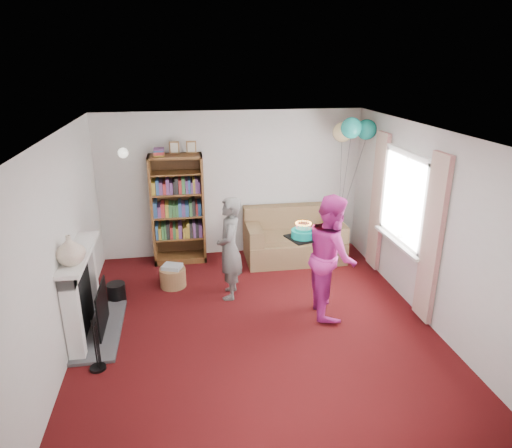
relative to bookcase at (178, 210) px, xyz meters
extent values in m
plane|color=#37080B|center=(0.94, -2.30, -0.90)|extent=(5.00, 5.00, 0.00)
cube|color=silver|center=(0.94, 0.21, 0.35)|extent=(4.50, 0.02, 2.50)
cube|color=silver|center=(-1.32, -2.30, 0.35)|extent=(0.02, 5.00, 2.50)
cube|color=silver|center=(3.20, -2.30, 0.35)|extent=(0.02, 5.00, 2.50)
cube|color=white|center=(0.94, -2.30, 1.60)|extent=(4.50, 5.00, 0.01)
cube|color=#3F3F42|center=(-1.06, -2.10, -0.88)|extent=(0.55, 1.40, 0.04)
cube|color=white|center=(-1.21, -2.65, -0.37)|extent=(0.18, 0.14, 1.06)
cube|color=white|center=(-1.21, -1.55, -0.37)|extent=(0.18, 0.14, 1.06)
cube|color=white|center=(-1.21, -2.10, 0.10)|extent=(0.18, 1.24, 0.16)
cube|color=white|center=(-1.18, -2.10, 0.20)|extent=(0.28, 1.35, 0.05)
cube|color=black|center=(-1.23, -2.10, -0.42)|extent=(0.10, 0.80, 0.86)
cube|color=black|center=(-0.99, -2.10, -0.57)|extent=(0.02, 0.70, 0.60)
cylinder|color=black|center=(-0.96, -2.88, -0.58)|extent=(0.18, 0.18, 0.64)
cylinder|color=black|center=(-0.93, -1.30, -0.77)|extent=(0.26, 0.26, 0.26)
cube|color=white|center=(3.15, -1.70, 1.17)|extent=(0.08, 1.30, 0.08)
cube|color=white|center=(3.15, -1.70, -0.08)|extent=(0.08, 1.30, 0.08)
cube|color=white|center=(3.18, -1.70, 0.55)|extent=(0.01, 1.15, 1.20)
cube|color=white|center=(3.12, -1.70, -0.11)|extent=(0.14, 1.32, 0.04)
cube|color=#BAA78D|center=(3.14, -2.52, 0.25)|extent=(0.07, 0.38, 2.20)
cube|color=#BAA78D|center=(3.14, -0.88, 0.25)|extent=(0.07, 0.38, 2.20)
cylinder|color=gold|center=(-0.81, 0.15, 1.00)|extent=(0.04, 0.12, 0.04)
sphere|color=white|center=(-0.81, 0.06, 0.98)|extent=(0.16, 0.16, 0.16)
cube|color=#472B14|center=(0.00, 0.16, 0.01)|extent=(0.87, 0.04, 1.84)
cube|color=brown|center=(-0.41, -0.03, 0.01)|extent=(0.04, 0.42, 1.84)
cube|color=brown|center=(0.42, -0.03, 0.01)|extent=(0.04, 0.42, 1.84)
cube|color=brown|center=(0.00, -0.03, 0.91)|extent=(0.87, 0.42, 0.04)
cube|color=brown|center=(0.00, -0.03, -0.85)|extent=(0.87, 0.42, 0.10)
cube|color=brown|center=(0.00, -0.03, -0.47)|extent=(0.79, 0.38, 0.03)
cube|color=brown|center=(0.00, -0.03, -0.08)|extent=(0.79, 0.38, 0.02)
cube|color=brown|center=(0.00, -0.03, 0.31)|extent=(0.79, 0.38, 0.02)
cube|color=brown|center=(0.00, -0.03, 0.64)|extent=(0.79, 0.38, 0.02)
cube|color=maroon|center=(-0.24, -0.05, 0.99)|extent=(0.16, 0.22, 0.12)
cube|color=brown|center=(0.00, 0.02, 1.04)|extent=(0.16, 0.02, 0.20)
cube|color=brown|center=(0.27, 0.02, 1.04)|extent=(0.16, 0.02, 0.20)
cube|color=brown|center=(1.95, -0.30, -0.71)|extent=(1.66, 0.88, 0.39)
cube|color=brown|center=(1.95, 0.02, -0.37)|extent=(1.66, 0.24, 0.69)
cube|color=brown|center=(1.24, -0.30, -0.51)|extent=(0.24, 0.83, 0.54)
cube|color=brown|center=(2.66, -0.30, -0.51)|extent=(0.24, 0.83, 0.54)
cube|color=brown|center=(1.58, -0.38, -0.48)|extent=(0.70, 0.58, 0.12)
cube|color=brown|center=(2.32, -0.38, -0.48)|extent=(0.70, 0.58, 0.12)
cylinder|color=olive|center=(-0.13, -1.00, -0.76)|extent=(0.40, 0.40, 0.30)
cube|color=beige|center=(-0.13, -1.00, -0.58)|extent=(0.28, 0.22, 0.06)
imported|color=black|center=(0.71, -1.43, -0.15)|extent=(0.45, 0.60, 1.50)
imported|color=#BF2689|center=(1.99, -2.09, -0.07)|extent=(0.71, 0.87, 1.67)
cube|color=black|center=(1.64, -1.94, 0.15)|extent=(0.38, 0.38, 0.02)
cylinder|color=#0D9F90|center=(1.64, -1.94, 0.21)|extent=(0.32, 0.32, 0.10)
cylinder|color=#0D9F90|center=(1.64, -1.94, 0.27)|extent=(0.23, 0.23, 0.04)
cylinder|color=pink|center=(1.73, -1.94, 0.30)|extent=(0.01, 0.01, 0.09)
sphere|color=orange|center=(1.73, -1.94, 0.35)|extent=(0.02, 0.02, 0.02)
cylinder|color=pink|center=(1.73, -1.91, 0.30)|extent=(0.01, 0.01, 0.09)
sphere|color=orange|center=(1.73, -1.91, 0.35)|extent=(0.02, 0.02, 0.02)
cylinder|color=pink|center=(1.71, -1.88, 0.30)|extent=(0.01, 0.01, 0.09)
sphere|color=orange|center=(1.71, -1.88, 0.35)|extent=(0.02, 0.02, 0.02)
cylinder|color=pink|center=(1.69, -1.86, 0.30)|extent=(0.01, 0.01, 0.09)
sphere|color=orange|center=(1.69, -1.86, 0.35)|extent=(0.02, 0.02, 0.02)
cylinder|color=pink|center=(1.65, -1.84, 0.30)|extent=(0.01, 0.01, 0.09)
sphere|color=orange|center=(1.65, -1.84, 0.35)|extent=(0.02, 0.02, 0.02)
cylinder|color=pink|center=(1.62, -1.84, 0.30)|extent=(0.01, 0.01, 0.09)
sphere|color=orange|center=(1.62, -1.84, 0.35)|extent=(0.02, 0.02, 0.02)
cylinder|color=pink|center=(1.59, -1.86, 0.30)|extent=(0.01, 0.01, 0.09)
sphere|color=orange|center=(1.59, -1.86, 0.35)|extent=(0.02, 0.02, 0.02)
cylinder|color=pink|center=(1.56, -1.88, 0.30)|extent=(0.01, 0.01, 0.09)
sphere|color=orange|center=(1.56, -1.88, 0.35)|extent=(0.02, 0.02, 0.02)
cylinder|color=pink|center=(1.55, -1.91, 0.30)|extent=(0.01, 0.01, 0.09)
sphere|color=orange|center=(1.55, -1.91, 0.35)|extent=(0.02, 0.02, 0.02)
cylinder|color=pink|center=(1.54, -1.94, 0.30)|extent=(0.01, 0.01, 0.09)
sphere|color=orange|center=(1.54, -1.94, 0.35)|extent=(0.02, 0.02, 0.02)
cylinder|color=pink|center=(1.55, -1.97, 0.30)|extent=(0.01, 0.01, 0.09)
sphere|color=orange|center=(1.55, -1.97, 0.35)|extent=(0.02, 0.02, 0.02)
cylinder|color=pink|center=(1.56, -2.00, 0.30)|extent=(0.01, 0.01, 0.09)
sphere|color=orange|center=(1.56, -2.00, 0.35)|extent=(0.02, 0.02, 0.02)
cylinder|color=pink|center=(1.59, -2.02, 0.30)|extent=(0.01, 0.01, 0.09)
sphere|color=orange|center=(1.59, -2.02, 0.35)|extent=(0.02, 0.02, 0.02)
cylinder|color=pink|center=(1.62, -2.03, 0.30)|extent=(0.01, 0.01, 0.09)
sphere|color=orange|center=(1.62, -2.03, 0.35)|extent=(0.02, 0.02, 0.02)
cylinder|color=pink|center=(1.65, -2.03, 0.30)|extent=(0.01, 0.01, 0.09)
sphere|color=orange|center=(1.65, -2.03, 0.35)|extent=(0.02, 0.02, 0.02)
cylinder|color=pink|center=(1.69, -2.02, 0.30)|extent=(0.01, 0.01, 0.09)
sphere|color=orange|center=(1.69, -2.02, 0.35)|extent=(0.02, 0.02, 0.02)
cylinder|color=pink|center=(1.71, -2.00, 0.30)|extent=(0.01, 0.01, 0.09)
sphere|color=orange|center=(1.71, -2.00, 0.35)|extent=(0.02, 0.02, 0.02)
cylinder|color=pink|center=(1.73, -1.97, 0.30)|extent=(0.01, 0.01, 0.09)
sphere|color=orange|center=(1.73, -1.97, 0.35)|extent=(0.02, 0.02, 0.02)
sphere|color=#3F3F3F|center=(2.66, -0.50, -0.24)|extent=(0.02, 0.02, 0.02)
sphere|color=#168B7C|center=(3.06, -0.39, 1.32)|extent=(0.33, 0.33, 0.33)
sphere|color=#F9E698|center=(2.73, -0.20, 1.25)|extent=(0.33, 0.33, 0.33)
sphere|color=#168B7C|center=(2.73, -0.58, 1.38)|extent=(0.33, 0.33, 0.33)
imported|color=beige|center=(-1.18, -2.45, 0.39)|extent=(0.37, 0.37, 0.34)
camera|label=1|loc=(0.10, -7.38, 2.38)|focal=32.00mm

